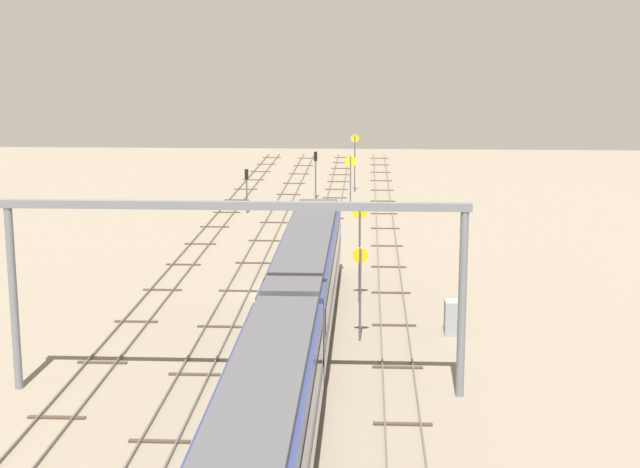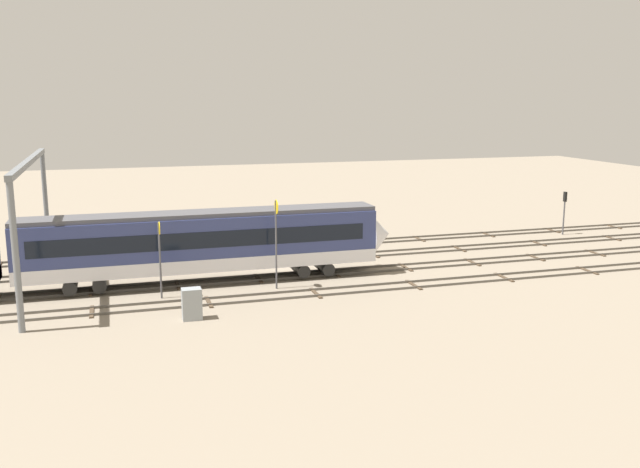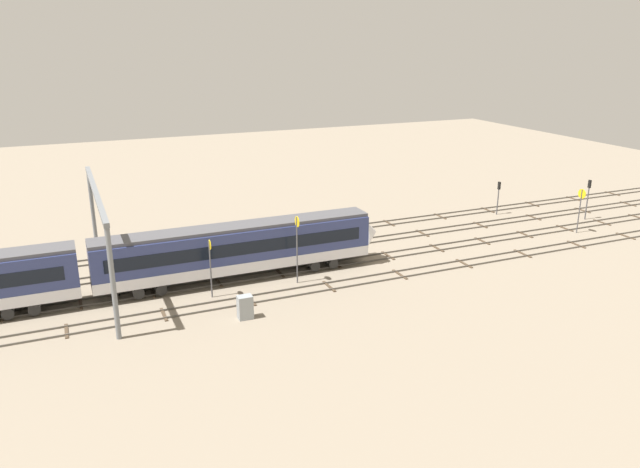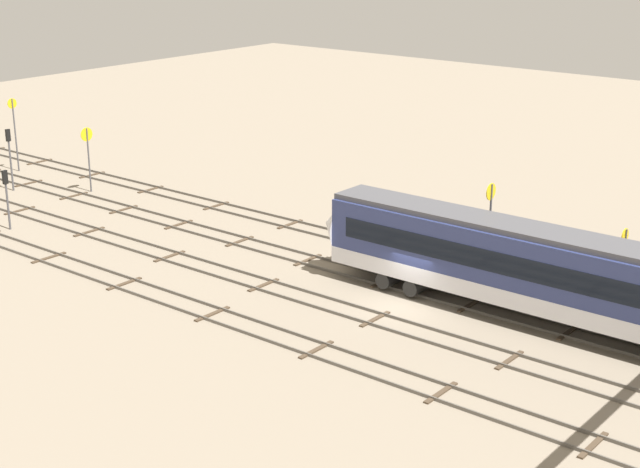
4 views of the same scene
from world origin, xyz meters
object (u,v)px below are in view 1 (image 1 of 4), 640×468
(speed_sign_mid_trackside, at_px, (360,239))
(speed_sign_distant_end, at_px, (351,173))
(overhead_gantry, at_px, (234,248))
(speed_sign_near_foreground, at_px, (355,156))
(signal_light_trackside_departure, at_px, (316,168))
(speed_sign_far_trackside, at_px, (360,282))
(signal_light_trackside_approach, at_px, (247,184))
(relay_cabinet, at_px, (452,318))

(speed_sign_mid_trackside, height_order, speed_sign_distant_end, speed_sign_mid_trackside)
(overhead_gantry, height_order, speed_sign_near_foreground, overhead_gantry)
(signal_light_trackside_departure, bearing_deg, speed_sign_mid_trackside, -173.01)
(speed_sign_mid_trackside, relative_size, speed_sign_distant_end, 1.23)
(speed_sign_near_foreground, distance_m, speed_sign_distant_end, 9.53)
(speed_sign_mid_trackside, bearing_deg, speed_sign_far_trackside, -179.25)
(speed_sign_far_trackside, distance_m, signal_light_trackside_approach, 38.56)
(speed_sign_far_trackside, height_order, relay_cabinet, speed_sign_far_trackside)
(speed_sign_far_trackside, distance_m, speed_sign_distant_end, 40.43)
(speed_sign_far_trackside, bearing_deg, relay_cabinet, -74.50)
(overhead_gantry, bearing_deg, speed_sign_near_foreground, -4.33)
(speed_sign_distant_end, bearing_deg, speed_sign_mid_trackside, -178.01)
(overhead_gantry, bearing_deg, relay_cabinet, -48.30)
(overhead_gantry, distance_m, speed_sign_far_trackside, 10.02)
(speed_sign_mid_trackside, relative_size, signal_light_trackside_approach, 1.50)
(overhead_gantry, relative_size, speed_sign_mid_trackside, 3.38)
(speed_sign_mid_trackside, relative_size, relay_cabinet, 3.27)
(overhead_gantry, xyz_separation_m, speed_sign_near_foreground, (57.67, -4.36, -2.87))
(speed_sign_distant_end, distance_m, signal_light_trackside_departure, 5.91)
(speed_sign_near_foreground, height_order, speed_sign_far_trackside, speed_sign_near_foreground)
(relay_cabinet, bearing_deg, signal_light_trackside_approach, 23.19)
(speed_sign_far_trackside, xyz_separation_m, signal_light_trackside_approach, (37.11, 10.46, -0.47))
(speed_sign_far_trackside, xyz_separation_m, signal_light_trackside_departure, (45.18, 4.72, -0.06))
(overhead_gantry, height_order, speed_sign_mid_trackside, overhead_gantry)
(speed_sign_near_foreground, height_order, signal_light_trackside_approach, speed_sign_near_foreground)
(speed_sign_mid_trackside, relative_size, speed_sign_far_trackside, 1.21)
(signal_light_trackside_approach, height_order, signal_light_trackside_departure, signal_light_trackside_departure)
(speed_sign_mid_trackside, bearing_deg, signal_light_trackside_approach, 19.29)
(relay_cabinet, bearing_deg, speed_sign_far_trackside, 105.50)
(overhead_gantry, bearing_deg, signal_light_trackside_approach, 6.50)
(speed_sign_distant_end, height_order, relay_cabinet, speed_sign_distant_end)
(speed_sign_near_foreground, xyz_separation_m, speed_sign_mid_trackside, (-42.43, -0.89, 0.17))
(speed_sign_mid_trackside, bearing_deg, relay_cabinet, -141.13)
(signal_light_trackside_approach, bearing_deg, overhead_gantry, -173.50)
(overhead_gantry, xyz_separation_m, speed_sign_mid_trackside, (15.24, -5.25, -2.70))
(overhead_gantry, distance_m, speed_sign_mid_trackside, 16.34)
(relay_cabinet, bearing_deg, speed_sign_distant_end, 8.87)
(speed_sign_near_foreground, xyz_separation_m, signal_light_trackside_departure, (-4.74, 3.73, -0.62))
(speed_sign_mid_trackside, xyz_separation_m, signal_light_trackside_departure, (37.69, 4.62, -0.79))
(signal_light_trackside_departure, relative_size, relay_cabinet, 2.56)
(speed_sign_far_trackside, relative_size, signal_light_trackside_approach, 1.23)
(signal_light_trackside_departure, bearing_deg, signal_light_trackside_approach, 144.59)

